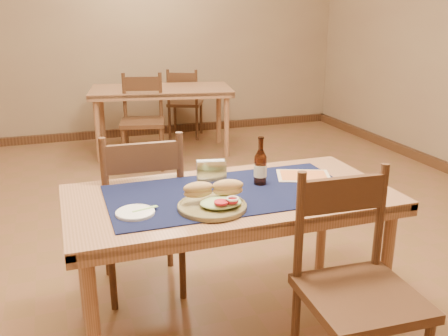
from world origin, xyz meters
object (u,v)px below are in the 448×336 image
object	(u,v)px
sandwich_plate	(214,201)
chair_main_far	(142,210)
napkin_holder	(211,175)
back_table	(161,95)
chair_main_near	(356,286)
beer_bottle	(260,167)
main_table	(230,209)

from	to	relation	value
sandwich_plate	chair_main_far	bearing A→B (deg)	109.39
napkin_holder	chair_main_far	bearing A→B (deg)	128.26
back_table	chair_main_far	world-z (taller)	chair_main_far
back_table	napkin_holder	distance (m)	3.32
chair_main_near	beer_bottle	xyz separation A→B (m)	(-0.15, 0.68, 0.34)
main_table	back_table	world-z (taller)	same
chair_main_near	beer_bottle	size ratio (longest dim) A/B	3.96
chair_main_far	chair_main_near	world-z (taller)	chair_main_far
main_table	sandwich_plate	world-z (taller)	sandwich_plate
sandwich_plate	napkin_holder	size ratio (longest dim) A/B	1.90
back_table	beer_bottle	world-z (taller)	beer_bottle
back_table	chair_main_far	bearing A→B (deg)	-104.32
napkin_holder	main_table	bearing A→B (deg)	-56.40
main_table	chair_main_far	distance (m)	0.62
back_table	sandwich_plate	world-z (taller)	sandwich_plate
chair_main_far	beer_bottle	world-z (taller)	beer_bottle
chair_main_near	sandwich_plate	size ratio (longest dim) A/B	3.12
chair_main_near	beer_bottle	world-z (taller)	beer_bottle
main_table	chair_main_far	xyz separation A→B (m)	(-0.37, 0.48, -0.15)
back_table	chair_main_near	world-z (taller)	chair_main_near
chair_main_far	napkin_holder	world-z (taller)	chair_main_far
sandwich_plate	main_table	bearing A→B (deg)	50.69
sandwich_plate	napkin_holder	xyz separation A→B (m)	(0.07, 0.27, 0.03)
chair_main_far	sandwich_plate	xyz separation A→B (m)	(0.23, -0.65, 0.27)
main_table	beer_bottle	distance (m)	0.27
chair_main_near	napkin_holder	world-z (taller)	chair_main_near
chair_main_far	beer_bottle	size ratio (longest dim) A/B	4.01
beer_bottle	napkin_holder	distance (m)	0.25
chair_main_far	sandwich_plate	world-z (taller)	chair_main_far
main_table	beer_bottle	size ratio (longest dim) A/B	6.42
chair_main_near	napkin_holder	size ratio (longest dim) A/B	5.92
beer_bottle	back_table	bearing A→B (deg)	86.73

